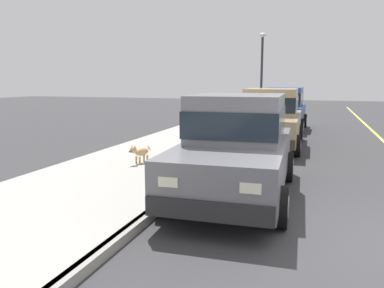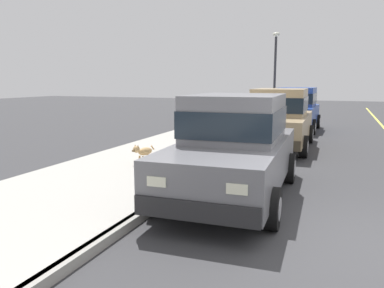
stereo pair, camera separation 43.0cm
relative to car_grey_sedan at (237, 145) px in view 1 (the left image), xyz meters
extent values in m
plane|color=#38383A|center=(2.16, -1.55, -0.98)|extent=(80.00, 80.00, 0.00)
cube|color=gray|center=(-1.04, -1.55, -0.91)|extent=(0.16, 64.00, 0.14)
cube|color=#A8A59E|center=(-2.84, -1.55, -0.91)|extent=(3.60, 64.00, 0.14)
cube|color=slate|center=(0.00, -0.04, -0.28)|extent=(1.96, 4.56, 0.76)
cube|color=slate|center=(0.00, 0.06, 0.52)|extent=(1.66, 2.15, 0.84)
cube|color=#19232D|center=(0.00, 0.06, 0.45)|extent=(1.69, 2.20, 0.46)
cube|color=#252527|center=(0.08, -2.24, -0.52)|extent=(1.77, 0.26, 0.28)
cube|color=#252527|center=(-0.08, 2.16, -0.52)|extent=(1.77, 0.26, 0.28)
cylinder|color=black|center=(0.95, -1.40, -0.66)|extent=(0.24, 0.65, 0.64)
cylinder|color=#9E9EA3|center=(0.95, -1.40, -0.66)|extent=(0.25, 0.36, 0.35)
cylinder|color=black|center=(-0.85, -1.46, -0.66)|extent=(0.24, 0.65, 0.64)
cylinder|color=#9E9EA3|center=(-0.85, -1.46, -0.66)|extent=(0.25, 0.36, 0.35)
cylinder|color=black|center=(0.85, 1.39, -0.66)|extent=(0.24, 0.65, 0.64)
cylinder|color=#9E9EA3|center=(0.85, 1.39, -0.66)|extent=(0.25, 0.36, 0.35)
cylinder|color=black|center=(-0.95, 1.32, -0.66)|extent=(0.24, 0.65, 0.64)
cylinder|color=#9E9EA3|center=(-0.95, 1.32, -0.66)|extent=(0.25, 0.36, 0.35)
cube|color=#EAEACC|center=(0.64, -2.25, -0.17)|extent=(0.28, 0.09, 0.14)
cube|color=#EAEACC|center=(-0.48, -2.29, -0.17)|extent=(0.28, 0.09, 0.14)
cube|color=tan|center=(-0.04, 5.68, -0.28)|extent=(1.87, 4.53, 0.76)
cube|color=tan|center=(-0.04, 5.78, 0.52)|extent=(1.62, 2.13, 0.84)
cube|color=#19232D|center=(-0.04, 5.78, 0.45)|extent=(1.65, 2.17, 0.46)
cube|color=#3E3527|center=(0.00, 3.48, -0.52)|extent=(1.77, 0.23, 0.28)
cube|color=#3E3527|center=(-0.07, 7.88, -0.52)|extent=(1.77, 0.23, 0.28)
cylinder|color=black|center=(0.89, 4.30, -0.66)|extent=(0.23, 0.64, 0.64)
cylinder|color=#9E9EA3|center=(0.89, 4.30, -0.66)|extent=(0.25, 0.36, 0.35)
cylinder|color=black|center=(-0.91, 4.27, -0.66)|extent=(0.23, 0.64, 0.64)
cylinder|color=#9E9EA3|center=(-0.91, 4.27, -0.66)|extent=(0.25, 0.36, 0.35)
cylinder|color=black|center=(0.84, 7.09, -0.66)|extent=(0.23, 0.64, 0.64)
cylinder|color=#9E9EA3|center=(0.84, 7.09, -0.66)|extent=(0.25, 0.36, 0.35)
cylinder|color=black|center=(-0.96, 7.06, -0.66)|extent=(0.23, 0.64, 0.64)
cylinder|color=#9E9EA3|center=(-0.96, 7.06, -0.66)|extent=(0.25, 0.36, 0.35)
cube|color=#EAEACC|center=(0.56, 3.46, -0.17)|extent=(0.28, 0.08, 0.14)
cube|color=#EAEACC|center=(-0.56, 3.44, -0.17)|extent=(0.28, 0.08, 0.14)
cube|color=#28479E|center=(-0.04, 10.52, -0.28)|extent=(1.80, 3.74, 0.76)
cube|color=#28479E|center=(-0.04, 10.77, 0.50)|extent=(1.56, 1.93, 0.80)
cube|color=#19232D|center=(-0.04, 10.77, 0.44)|extent=(1.59, 1.97, 0.44)
cube|color=#0E1837|center=(-0.08, 8.72, -0.52)|extent=(1.69, 0.24, 0.28)
cube|color=#0E1837|center=(0.00, 12.32, -0.52)|extent=(1.69, 0.24, 0.28)
cylinder|color=black|center=(0.79, 9.35, -0.66)|extent=(0.23, 0.64, 0.64)
cylinder|color=#9E9EA3|center=(0.79, 9.35, -0.66)|extent=(0.25, 0.36, 0.35)
cylinder|color=black|center=(-0.93, 9.39, -0.66)|extent=(0.23, 0.64, 0.64)
cylinder|color=#9E9EA3|center=(-0.93, 9.39, -0.66)|extent=(0.25, 0.36, 0.35)
cylinder|color=black|center=(0.84, 11.65, -0.66)|extent=(0.23, 0.64, 0.64)
cylinder|color=#9E9EA3|center=(0.84, 11.65, -0.66)|extent=(0.25, 0.36, 0.35)
cylinder|color=black|center=(-0.88, 11.69, -0.66)|extent=(0.23, 0.64, 0.64)
cylinder|color=#9E9EA3|center=(-0.88, 11.69, -0.66)|extent=(0.25, 0.36, 0.35)
cube|color=#EAEACC|center=(0.45, 8.68, -0.17)|extent=(0.28, 0.09, 0.14)
cube|color=#EAEACC|center=(-0.62, 8.70, -0.17)|extent=(0.28, 0.09, 0.14)
ellipsoid|color=tan|center=(-2.72, 1.53, -0.56)|extent=(0.33, 0.48, 0.20)
cylinder|color=tan|center=(-2.71, 1.38, -0.75)|extent=(0.05, 0.05, 0.18)
cylinder|color=tan|center=(-2.82, 1.42, -0.75)|extent=(0.05, 0.05, 0.18)
cylinder|color=tan|center=(-2.62, 1.64, -0.75)|extent=(0.05, 0.05, 0.18)
cylinder|color=tan|center=(-2.73, 1.68, -0.75)|extent=(0.05, 0.05, 0.18)
sphere|color=tan|center=(-2.81, 1.26, -0.47)|extent=(0.17, 0.17, 0.17)
ellipsoid|color=brown|center=(-2.84, 1.17, -0.49)|extent=(0.10, 0.13, 0.06)
cone|color=tan|center=(-2.76, 1.25, -0.39)|extent=(0.06, 0.06, 0.07)
cone|color=tan|center=(-2.86, 1.28, -0.39)|extent=(0.06, 0.06, 0.07)
cylinder|color=tan|center=(-2.64, 1.78, -0.50)|extent=(0.07, 0.12, 0.13)
cylinder|color=#2D2D33|center=(-1.39, 12.91, 1.26)|extent=(0.12, 0.12, 4.20)
ellipsoid|color=silver|center=(-1.39, 12.91, 3.48)|extent=(0.36, 0.36, 0.20)
camera|label=1|loc=(1.39, -6.97, 1.18)|focal=35.70mm
camera|label=2|loc=(1.80, -6.83, 1.18)|focal=35.70mm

